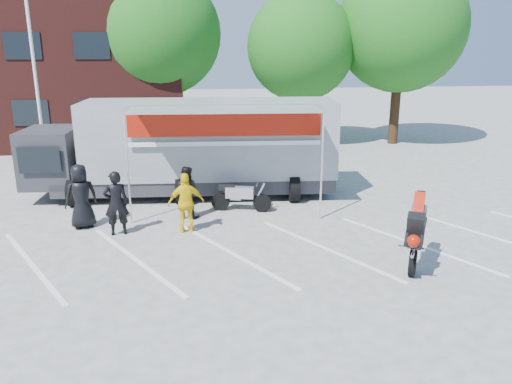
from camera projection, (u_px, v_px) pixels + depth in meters
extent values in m
plane|color=#A9A8A3|center=(228.00, 271.00, 11.52)|extent=(100.00, 100.00, 0.00)
cube|color=white|center=(225.00, 254.00, 12.46)|extent=(18.09, 13.33, 0.01)
cube|color=#491B17|center=(10.00, 75.00, 26.31)|extent=(18.00, 8.00, 7.00)
cylinder|color=white|center=(35.00, 73.00, 19.03)|extent=(0.12, 0.12, 8.00)
cylinder|color=#382314|center=(164.00, 113.00, 26.00)|extent=(0.50, 0.50, 3.24)
sphere|color=#155415|center=(160.00, 34.00, 24.88)|extent=(6.12, 6.12, 6.12)
cylinder|color=#382314|center=(299.00, 117.00, 26.02)|extent=(0.50, 0.50, 2.88)
sphere|color=#155415|center=(301.00, 46.00, 25.02)|extent=(5.44, 5.44, 5.44)
cylinder|color=#382314|center=(395.00, 111.00, 26.12)|extent=(0.50, 0.50, 3.42)
sphere|color=#155415|center=(401.00, 27.00, 24.94)|extent=(6.46, 6.46, 6.46)
imported|color=black|center=(81.00, 196.00, 14.06)|extent=(1.06, 0.89, 1.85)
imported|color=black|center=(116.00, 203.00, 13.54)|extent=(0.72, 0.54, 1.80)
imported|color=black|center=(186.00, 192.00, 14.92)|extent=(0.94, 0.83, 1.59)
imported|color=yellow|center=(186.00, 203.00, 13.73)|extent=(1.03, 0.50, 1.69)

